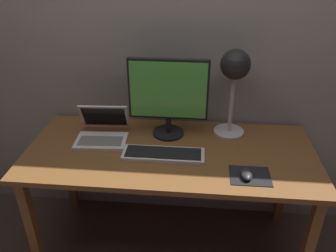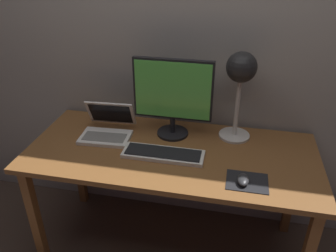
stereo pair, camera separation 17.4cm
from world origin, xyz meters
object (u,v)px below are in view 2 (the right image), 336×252
Objects in this scene: keyboard_main at (163,154)px; desk_lamp at (241,76)px; monitor at (173,94)px; laptop at (108,126)px; mouse at (243,180)px.

keyboard_main is 0.59m from desk_lamp.
keyboard_main is at bearing -142.12° from desk_lamp.
monitor is 0.44m from laptop.
mouse reaches higher than keyboard_main.
mouse is (0.80, -0.31, -0.03)m from laptop.
monitor is at bearing -172.51° from desk_lamp.
desk_lamp is at bearing 9.30° from laptop.
laptop is 0.82m from desk_lamp.
laptop is at bearing -170.70° from desk_lamp.
desk_lamp is (0.37, 0.29, 0.37)m from keyboard_main.
keyboard_main is 4.59× the size of mouse.
laptop reaches higher than keyboard_main.
laptop is at bearing -168.98° from monitor.
monitor is 0.62m from mouse.
desk_lamp reaches higher than monitor.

